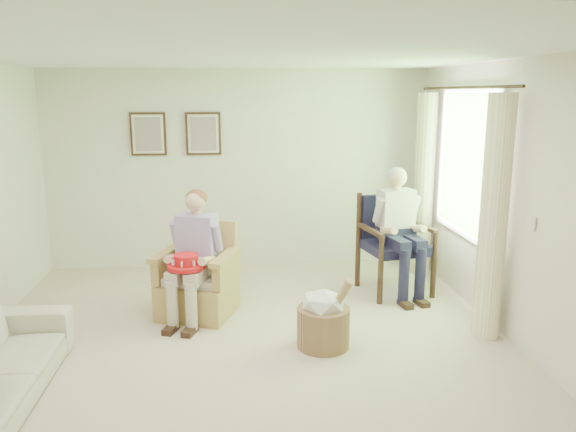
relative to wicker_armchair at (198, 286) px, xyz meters
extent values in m
plane|color=beige|center=(0.47, -1.04, -0.30)|extent=(5.50, 5.50, 0.00)
cube|color=silver|center=(0.47, 1.71, 1.00)|extent=(5.00, 0.04, 2.60)
cube|color=silver|center=(0.47, -3.79, 1.00)|extent=(5.00, 0.04, 2.60)
cube|color=silver|center=(2.97, -1.04, 1.00)|extent=(0.04, 5.50, 2.60)
cube|color=white|center=(0.47, -1.04, 2.30)|extent=(5.00, 5.50, 0.02)
cube|color=#2D6B23|center=(2.94, 0.16, 1.25)|extent=(0.02, 1.40, 1.50)
cube|color=white|center=(2.93, 0.16, 2.03)|extent=(0.04, 1.52, 0.06)
cube|color=white|center=(2.93, 0.16, 0.47)|extent=(0.04, 1.52, 0.06)
cylinder|color=#382114|center=(2.84, 0.16, 2.05)|extent=(0.03, 2.50, 0.03)
cylinder|color=#FAF1C4|center=(2.80, -0.82, 0.85)|extent=(0.34, 0.34, 2.30)
cylinder|color=#FAF1C4|center=(2.80, 1.14, 0.85)|extent=(0.34, 0.34, 2.30)
cube|color=#382114|center=(-0.68, 1.68, 1.48)|extent=(0.45, 0.03, 0.55)
cube|color=silver|center=(-0.68, 1.66, 1.48)|extent=(0.39, 0.01, 0.49)
cube|color=tan|center=(-0.68, 1.65, 1.48)|extent=(0.33, 0.01, 0.43)
cube|color=#382114|center=(0.02, 1.68, 1.48)|extent=(0.45, 0.03, 0.55)
cube|color=silver|center=(0.02, 1.66, 1.48)|extent=(0.39, 0.01, 0.49)
cube|color=tan|center=(0.02, 1.65, 1.48)|extent=(0.33, 0.01, 0.43)
cube|color=tan|center=(0.00, -0.03, -0.12)|extent=(0.71, 0.69, 0.37)
cube|color=beige|center=(0.00, -0.06, 0.11)|extent=(0.55, 0.53, 0.09)
cube|color=tan|center=(0.00, 0.26, 0.37)|extent=(0.65, 0.20, 0.55)
cube|color=tan|center=(-0.33, -0.03, 0.21)|extent=(0.09, 0.64, 0.27)
cube|color=tan|center=(0.33, -0.03, 0.21)|extent=(0.09, 0.64, 0.27)
cylinder|color=black|center=(1.92, 0.13, -0.06)|extent=(0.06, 0.06, 0.49)
cylinder|color=black|center=(2.59, 0.13, -0.06)|extent=(0.06, 0.06, 0.49)
cylinder|color=black|center=(1.92, 0.75, -0.06)|extent=(0.06, 0.06, 0.49)
cylinder|color=black|center=(2.59, 0.75, -0.06)|extent=(0.06, 0.06, 0.49)
cube|color=#1A1836|center=(2.25, 0.44, 0.24)|extent=(0.64, 0.62, 0.11)
cube|color=#1A1836|center=(2.25, 0.74, 0.54)|extent=(0.60, 0.08, 0.55)
cube|color=beige|center=(0.00, -0.06, 0.27)|extent=(0.40, 0.26, 0.16)
cube|color=#AA94D2|center=(0.00, -0.04, 0.55)|extent=(0.39, 0.24, 0.46)
sphere|color=#DDAD8E|center=(0.00, -0.05, 0.92)|extent=(0.21, 0.21, 0.21)
ellipsoid|color=brown|center=(0.00, -0.02, 0.94)|extent=(0.22, 0.22, 0.18)
cube|color=beige|center=(-0.10, -0.28, 0.22)|extent=(0.14, 0.44, 0.13)
cube|color=beige|center=(0.10, -0.28, 0.22)|extent=(0.14, 0.44, 0.13)
cylinder|color=beige|center=(-0.10, -0.48, -0.04)|extent=(0.12, 0.12, 0.47)
cylinder|color=beige|center=(0.10, -0.48, -0.04)|extent=(0.12, 0.12, 0.47)
cube|color=#1B1836|center=(2.25, 0.44, 0.40)|extent=(0.40, 0.26, 0.16)
cube|color=silver|center=(2.25, 0.46, 0.68)|extent=(0.39, 0.24, 0.46)
sphere|color=#DDAD8E|center=(2.25, 0.45, 1.05)|extent=(0.21, 0.21, 0.21)
ellipsoid|color=#B7B2AD|center=(2.25, 0.47, 1.08)|extent=(0.22, 0.22, 0.18)
cube|color=#1B1836|center=(2.15, 0.22, 0.35)|extent=(0.14, 0.44, 0.13)
cube|color=#1B1836|center=(2.35, 0.22, 0.35)|extent=(0.14, 0.44, 0.13)
cylinder|color=#1B1836|center=(2.15, 0.02, 0.03)|extent=(0.12, 0.12, 0.61)
cylinder|color=#1B1836|center=(2.35, 0.02, 0.03)|extent=(0.12, 0.12, 0.61)
cylinder|color=red|center=(-0.08, -0.32, 0.32)|extent=(0.37, 0.37, 0.04)
cylinder|color=red|center=(-0.08, -0.32, 0.38)|extent=(0.24, 0.24, 0.12)
cube|color=white|center=(0.04, -0.32, 0.38)|extent=(0.05, 0.01, 0.05)
cube|color=white|center=(-0.01, -0.22, 0.38)|extent=(0.03, 0.04, 0.05)
cube|color=white|center=(-0.11, -0.20, 0.38)|extent=(0.02, 0.05, 0.05)
cube|color=white|center=(-0.20, -0.27, 0.38)|extent=(0.04, 0.03, 0.05)
cube|color=white|center=(-0.20, -0.38, 0.38)|extent=(0.04, 0.03, 0.05)
cube|color=white|center=(-0.11, -0.45, 0.38)|extent=(0.02, 0.05, 0.05)
cube|color=white|center=(-0.01, -0.42, 0.38)|extent=(0.03, 0.04, 0.05)
cylinder|color=tan|center=(1.19, -0.94, -0.11)|extent=(0.61, 0.61, 0.38)
ellipsoid|color=white|center=(1.19, -0.94, 0.13)|extent=(0.43, 0.43, 0.26)
cylinder|color=#A57F56|center=(1.30, -0.99, 0.13)|extent=(0.19, 0.34, 0.56)
camera|label=1|loc=(0.41, -5.70, 1.99)|focal=35.00mm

